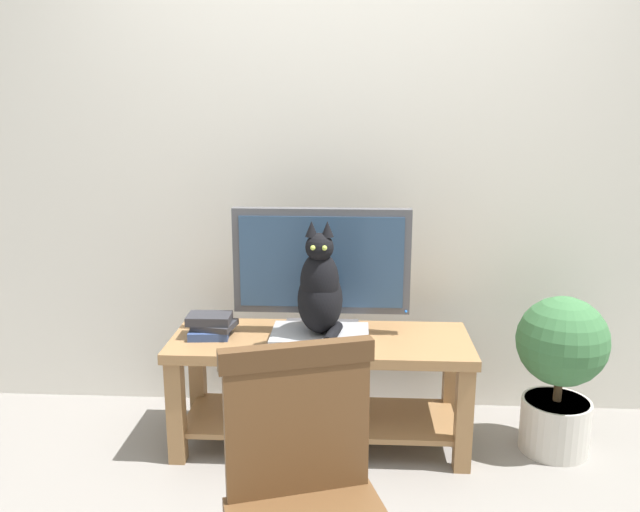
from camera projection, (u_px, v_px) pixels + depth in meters
back_wall at (342, 127)px, 3.09m from camera, size 7.00×0.12×2.80m
tv_stand at (321, 371)px, 2.87m from camera, size 1.31×0.48×0.51m
tv at (322, 268)px, 2.83m from camera, size 0.78×0.20×0.56m
media_box at (320, 338)px, 2.74m from camera, size 0.41×0.27×0.06m
cat at (320, 290)px, 2.68m from camera, size 0.19×0.31×0.48m
wooden_chair at (307, 495)px, 1.67m from camera, size 0.52×0.52×0.90m
book_stack at (211, 325)px, 2.85m from camera, size 0.21×0.18×0.10m
potted_plant at (560, 365)px, 2.80m from camera, size 0.39×0.39×0.71m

